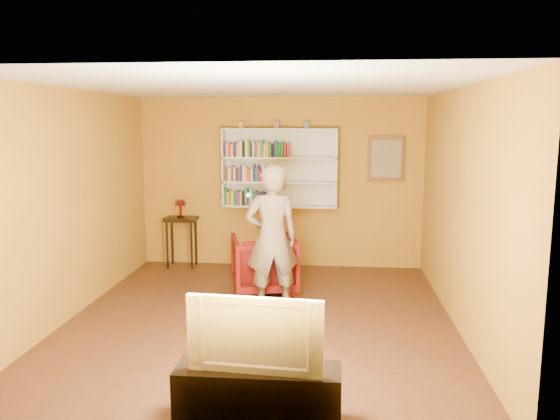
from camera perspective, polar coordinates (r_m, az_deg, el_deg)
The scene contains 16 objects.
room_shell at distance 6.32m, azimuth -2.09°, elevation -2.63°, with size 5.30×5.80×2.88m.
bookshelf at distance 8.62m, azimuth -0.00°, elevation 4.41°, with size 1.80×0.29×1.23m.
books_row_lower at distance 8.62m, azimuth -3.22°, elevation 1.28°, with size 0.77×0.19×0.26m.
books_row_middle at distance 8.58m, azimuth -3.51°, elevation 3.79°, with size 0.69×0.19×0.27m.
books_row_upper at distance 8.53m, azimuth -2.42°, elevation 6.33°, with size 1.02×0.19×0.26m.
ornament_left at distance 8.60m, azimuth -4.06°, elevation 8.84°, with size 0.07×0.07×0.10m, color gold.
ornament_centre at distance 8.53m, azimuth -0.33°, elevation 8.90°, with size 0.08×0.08×0.11m, color #96324B.
ornament_right at distance 8.50m, azimuth 2.81°, elevation 8.87°, with size 0.08×0.08×0.10m, color #445271.
framed_painting at distance 8.65m, azimuth 11.02°, elevation 5.30°, with size 0.55×0.05×0.70m.
console_table at distance 8.87m, azimuth -10.28°, elevation -1.65°, with size 0.49×0.38×0.81m.
ruby_lustre at distance 8.82m, azimuth -10.34°, elevation 0.57°, with size 0.18×0.18×0.29m.
armchair at distance 7.50m, azimuth -1.66°, elevation -5.64°, with size 0.84×0.86×0.79m, color #4F0508.
person at distance 6.68m, azimuth -0.85°, elevation -2.98°, with size 0.66×0.43×1.81m, color #786758.
game_remote at distance 6.23m, azimuth -3.25°, elevation 1.62°, with size 0.04×0.15×0.04m, color white.
tv_cabinet at distance 4.44m, azimuth -2.31°, elevation -18.77°, with size 1.27×0.38×0.45m, color black.
television at distance 4.22m, azimuth -2.36°, elevation -12.50°, with size 1.03×0.13×0.59m, color black.
Camera 1 is at (0.82, -6.14, 2.31)m, focal length 35.00 mm.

